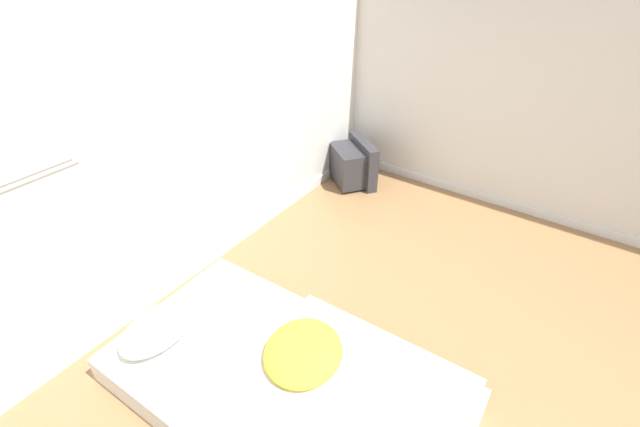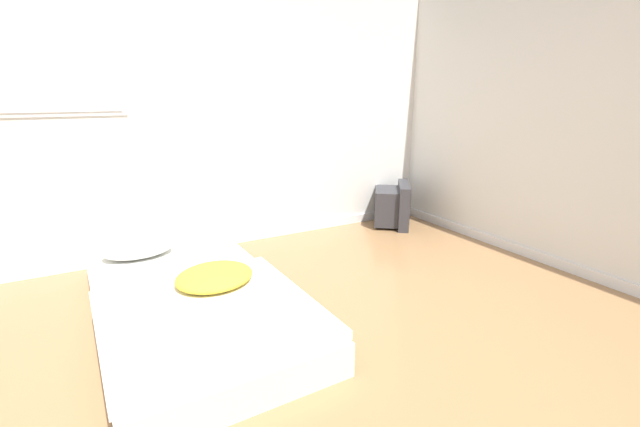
% 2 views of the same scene
% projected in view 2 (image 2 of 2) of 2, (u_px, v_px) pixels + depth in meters
% --- Properties ---
extents(wall_back, '(8.27, 0.08, 2.60)m').
position_uv_depth(wall_back, '(137.00, 110.00, 3.54)').
color(wall_back, silver).
rests_on(wall_back, ground_plane).
extents(mattress_bed, '(1.19, 2.10, 0.34)m').
position_uv_depth(mattress_bed, '(193.00, 301.00, 2.77)').
color(mattress_bed, silver).
rests_on(mattress_bed, ground_plane).
extents(crt_tv, '(0.60, 0.63, 0.47)m').
position_uv_depth(crt_tv, '(393.00, 205.00, 4.74)').
color(crt_tv, '#333338').
rests_on(crt_tv, ground_plane).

